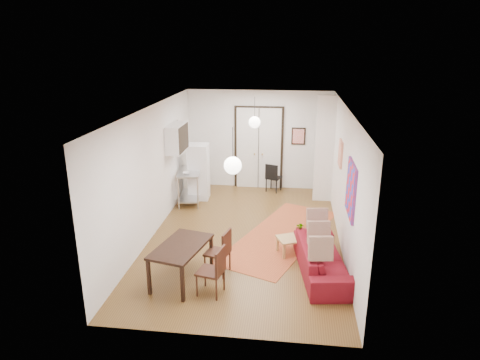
# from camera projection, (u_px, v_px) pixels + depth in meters

# --- Properties ---
(floor) EXTENTS (7.00, 7.00, 0.00)m
(floor) POSITION_uv_depth(u_px,v_px,m) (245.00, 236.00, 9.74)
(floor) COLOR brown
(floor) RESTS_ON ground
(ceiling) EXTENTS (4.20, 7.00, 0.02)m
(ceiling) POSITION_uv_depth(u_px,v_px,m) (246.00, 109.00, 8.83)
(ceiling) COLOR white
(ceiling) RESTS_ON wall_back
(wall_back) EXTENTS (4.20, 0.02, 2.90)m
(wall_back) POSITION_uv_depth(u_px,v_px,m) (259.00, 140.00, 12.59)
(wall_back) COLOR silver
(wall_back) RESTS_ON floor
(wall_front) EXTENTS (4.20, 0.02, 2.90)m
(wall_front) POSITION_uv_depth(u_px,v_px,m) (218.00, 250.00, 5.98)
(wall_front) COLOR silver
(wall_front) RESTS_ON floor
(wall_left) EXTENTS (0.02, 7.00, 2.90)m
(wall_left) POSITION_uv_depth(u_px,v_px,m) (152.00, 172.00, 9.53)
(wall_left) COLOR silver
(wall_left) RESTS_ON floor
(wall_right) EXTENTS (0.02, 7.00, 2.90)m
(wall_right) POSITION_uv_depth(u_px,v_px,m) (344.00, 179.00, 9.04)
(wall_right) COLOR silver
(wall_right) RESTS_ON floor
(double_doors) EXTENTS (1.44, 0.06, 2.50)m
(double_doors) POSITION_uv_depth(u_px,v_px,m) (259.00, 149.00, 12.62)
(double_doors) COLOR silver
(double_doors) RESTS_ON wall_back
(stub_partition) EXTENTS (0.50, 0.10, 2.90)m
(stub_partition) POSITION_uv_depth(u_px,v_px,m) (325.00, 150.00, 11.47)
(stub_partition) COLOR silver
(stub_partition) RESTS_ON floor
(wall_cabinet) EXTENTS (0.35, 1.00, 0.70)m
(wall_cabinet) POSITION_uv_depth(u_px,v_px,m) (177.00, 138.00, 10.78)
(wall_cabinet) COLOR white
(wall_cabinet) RESTS_ON wall_left
(painting_popart) EXTENTS (0.05, 1.00, 1.00)m
(painting_popart) POSITION_uv_depth(u_px,v_px,m) (351.00, 190.00, 7.80)
(painting_popart) COLOR red
(painting_popart) RESTS_ON wall_right
(painting_abstract) EXTENTS (0.05, 0.50, 0.60)m
(painting_abstract) POSITION_uv_depth(u_px,v_px,m) (341.00, 154.00, 9.69)
(painting_abstract) COLOR beige
(painting_abstract) RESTS_ON wall_right
(poster_back) EXTENTS (0.40, 0.03, 0.50)m
(poster_back) POSITION_uv_depth(u_px,v_px,m) (298.00, 136.00, 12.38)
(poster_back) COLOR red
(poster_back) RESTS_ON wall_back
(print_left) EXTENTS (0.03, 0.44, 0.54)m
(print_left) POSITION_uv_depth(u_px,v_px,m) (176.00, 132.00, 11.26)
(print_left) COLOR #945E3D
(print_left) RESTS_ON wall_left
(pendant_back) EXTENTS (0.30, 0.30, 0.80)m
(pendant_back) POSITION_uv_depth(u_px,v_px,m) (255.00, 122.00, 10.92)
(pendant_back) COLOR silver
(pendant_back) RESTS_ON ceiling
(pendant_front) EXTENTS (0.30, 0.30, 0.80)m
(pendant_front) POSITION_uv_depth(u_px,v_px,m) (233.00, 165.00, 7.15)
(pendant_front) COLOR silver
(pendant_front) RESTS_ON ceiling
(kilim_rug) EXTENTS (2.77, 4.10, 0.01)m
(kilim_rug) POSITION_uv_depth(u_px,v_px,m) (282.00, 235.00, 9.76)
(kilim_rug) COLOR #C06130
(kilim_rug) RESTS_ON floor
(sofa) EXTENTS (1.10, 2.18, 0.61)m
(sofa) POSITION_uv_depth(u_px,v_px,m) (322.00, 259.00, 8.10)
(sofa) COLOR maroon
(sofa) RESTS_ON floor
(coffee_table) EXTENTS (0.93, 0.74, 0.36)m
(coffee_table) POSITION_uv_depth(u_px,v_px,m) (297.00, 239.00, 8.88)
(coffee_table) COLOR tan
(coffee_table) RESTS_ON floor
(potted_plant) EXTENTS (0.38, 0.40, 0.35)m
(potted_plant) POSITION_uv_depth(u_px,v_px,m) (302.00, 229.00, 8.80)
(potted_plant) COLOR #316D35
(potted_plant) RESTS_ON coffee_table
(kitchen_counter) EXTENTS (0.74, 1.24, 0.89)m
(kitchen_counter) POSITION_uv_depth(u_px,v_px,m) (190.00, 182.00, 11.63)
(kitchen_counter) COLOR silver
(kitchen_counter) RESTS_ON floor
(bowl) EXTENTS (0.24, 0.24, 0.05)m
(bowl) POSITION_uv_depth(u_px,v_px,m) (187.00, 173.00, 11.24)
(bowl) COLOR silver
(bowl) RESTS_ON kitchen_counter
(soap_bottle) EXTENTS (0.10, 0.10, 0.19)m
(soap_bottle) POSITION_uv_depth(u_px,v_px,m) (191.00, 165.00, 11.74)
(soap_bottle) COLOR teal
(soap_bottle) RESTS_ON kitchen_counter
(fridge) EXTENTS (0.58, 0.58, 1.55)m
(fridge) POSITION_uv_depth(u_px,v_px,m) (199.00, 172.00, 11.85)
(fridge) COLOR white
(fridge) RESTS_ON floor
(dining_table) EXTENTS (1.02, 1.43, 0.72)m
(dining_table) POSITION_uv_depth(u_px,v_px,m) (181.00, 249.00, 7.74)
(dining_table) COLOR black
(dining_table) RESTS_ON floor
(dining_chair_near) EXTENTS (0.51, 0.64, 0.89)m
(dining_chair_near) POSITION_uv_depth(u_px,v_px,m) (218.00, 246.00, 8.12)
(dining_chair_near) COLOR #391C12
(dining_chair_near) RESTS_ON floor
(dining_chair_far) EXTENTS (0.51, 0.64, 0.89)m
(dining_chair_far) POSITION_uv_depth(u_px,v_px,m) (211.00, 265.00, 7.46)
(dining_chair_far) COLOR #391C12
(dining_chair_far) RESTS_ON floor
(black_side_chair) EXTENTS (0.51, 0.52, 0.85)m
(black_side_chair) POSITION_uv_depth(u_px,v_px,m) (274.00, 174.00, 12.57)
(black_side_chair) COLOR black
(black_side_chair) RESTS_ON floor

